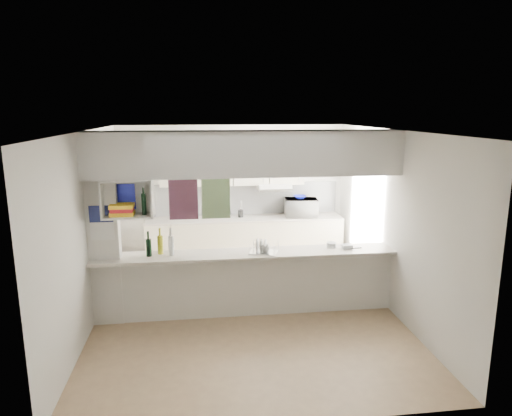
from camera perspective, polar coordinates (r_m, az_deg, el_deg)
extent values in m
plane|color=#977757|center=(6.72, -1.18, -13.07)|extent=(4.80, 4.80, 0.00)
plane|color=white|center=(6.09, -1.29, 9.65)|extent=(4.80, 4.80, 0.00)
plane|color=silver|center=(8.62, -2.94, 1.67)|extent=(4.20, 0.00, 4.20)
plane|color=silver|center=(6.42, -20.25, -2.74)|extent=(0.00, 4.80, 4.80)
plane|color=silver|center=(6.82, 16.59, -1.62)|extent=(0.00, 4.80, 4.80)
cube|color=silver|center=(6.55, -1.20, -9.59)|extent=(4.20, 0.15, 0.88)
cube|color=beige|center=(6.39, -1.22, -5.76)|extent=(4.20, 0.50, 0.04)
cube|color=white|center=(6.11, -1.28, 6.84)|extent=(4.20, 0.50, 0.60)
cube|color=silver|center=(6.37, -18.50, -2.71)|extent=(0.40, 0.18, 2.60)
cube|color=#191E4C|center=(6.23, -18.81, -0.71)|extent=(0.30, 0.01, 0.22)
cube|color=white|center=(6.28, -18.67, -2.75)|extent=(0.30, 0.01, 0.24)
cube|color=#301529|center=(6.38, -9.07, 1.30)|extent=(0.40, 0.02, 0.62)
cube|color=#1C7180|center=(6.38, -5.03, 1.41)|extent=(0.40, 0.02, 0.62)
cube|color=white|center=(6.17, -15.61, -0.98)|extent=(0.65, 0.35, 0.02)
cube|color=white|center=(6.08, -15.87, 3.39)|extent=(0.65, 0.35, 0.02)
cube|color=white|center=(6.28, -15.53, 1.47)|extent=(0.65, 0.02, 0.50)
cube|color=white|center=(6.17, -18.61, 1.10)|extent=(0.02, 0.35, 0.50)
cube|color=white|center=(6.08, -12.83, 1.28)|extent=(0.02, 0.35, 0.50)
cube|color=yellow|center=(6.17, -16.37, -0.65)|extent=(0.30, 0.24, 0.05)
cube|color=red|center=(6.16, -16.39, -0.20)|extent=(0.28, 0.22, 0.05)
cube|color=yellow|center=(6.15, -16.42, 0.25)|extent=(0.30, 0.24, 0.05)
cube|color=navy|center=(6.25, -16.03, 1.39)|extent=(0.26, 0.02, 0.34)
cylinder|color=black|center=(6.11, -13.84, 0.46)|extent=(0.06, 0.06, 0.28)
cube|color=beige|center=(8.54, -1.38, -4.28)|extent=(3.60, 0.60, 0.90)
cube|color=beige|center=(8.42, -1.40, -1.31)|extent=(3.60, 0.63, 0.03)
cube|color=silver|center=(8.63, -1.60, 1.16)|extent=(3.60, 0.03, 0.60)
cube|color=beige|center=(8.36, -2.89, 5.37)|extent=(2.62, 0.34, 0.72)
cube|color=white|center=(8.44, 2.26, 2.70)|extent=(0.60, 0.46, 0.12)
cube|color=silver|center=(8.22, 2.52, 2.20)|extent=(0.60, 0.02, 0.05)
imported|color=white|center=(8.53, 5.68, 0.06)|extent=(0.63, 0.46, 0.33)
imported|color=navy|center=(8.51, 5.48, 1.37)|extent=(0.24, 0.24, 0.06)
cube|color=silver|center=(6.38, 1.00, -5.53)|extent=(0.45, 0.40, 0.01)
cylinder|color=white|center=(6.37, 0.16, -4.60)|extent=(0.08, 0.18, 0.19)
cylinder|color=white|center=(6.36, 0.66, -4.63)|extent=(0.08, 0.18, 0.19)
cylinder|color=white|center=(6.35, 1.17, -4.66)|extent=(0.08, 0.18, 0.19)
imported|color=white|center=(6.34, 1.14, -5.09)|extent=(0.17, 0.17, 0.10)
cylinder|color=black|center=(6.37, -13.27, -4.85)|extent=(0.08, 0.08, 0.24)
cylinder|color=black|center=(6.32, -13.34, -3.33)|extent=(0.03, 0.03, 0.11)
cylinder|color=olive|center=(6.43, -11.87, -4.54)|extent=(0.08, 0.08, 0.26)
cylinder|color=olive|center=(6.38, -11.94, -2.97)|extent=(0.03, 0.03, 0.11)
cylinder|color=silver|center=(6.34, -10.57, -4.64)|extent=(0.08, 0.08, 0.27)
cylinder|color=silver|center=(6.28, -10.64, -2.97)|extent=(0.03, 0.03, 0.11)
cylinder|color=silver|center=(6.71, 9.40, -4.56)|extent=(0.14, 0.14, 0.07)
cube|color=silver|center=(6.68, 11.30, -4.75)|extent=(0.14, 0.10, 0.06)
cube|color=black|center=(6.76, 12.41, -4.82)|extent=(0.14, 0.07, 0.01)
cylinder|color=black|center=(8.45, -1.91, -0.70)|extent=(0.10, 0.10, 0.14)
cube|color=#532E1C|center=(8.44, -5.08, -0.55)|extent=(0.10, 0.08, 0.19)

